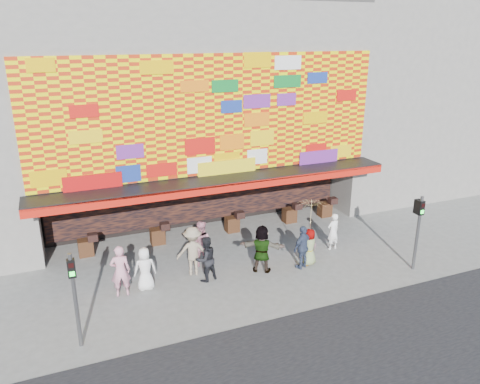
{
  "coord_description": "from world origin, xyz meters",
  "views": [
    {
      "loc": [
        -6.29,
        -14.02,
        8.75
      ],
      "look_at": [
        0.32,
        2.0,
        2.84
      ],
      "focal_mm": 35.0,
      "sensor_mm": 36.0,
      "label": 1
    }
  ],
  "objects_px": {
    "ped_c": "(206,259)",
    "ped_a": "(145,269)",
    "ped_i": "(201,243)",
    "signal_right": "(419,225)",
    "parasol": "(311,213)",
    "ped_f": "(262,249)",
    "ped_g": "(309,247)",
    "signal_left": "(74,290)",
    "ped_b": "(120,271)",
    "ped_d": "(193,251)",
    "ped_e": "(303,247)",
    "ped_h": "(333,231)"
  },
  "relations": [
    {
      "from": "ped_b",
      "to": "ped_e",
      "type": "relative_size",
      "value": 1.07
    },
    {
      "from": "signal_right",
      "to": "ped_d",
      "type": "distance_m",
      "value": 8.6
    },
    {
      "from": "ped_f",
      "to": "ped_h",
      "type": "xyz_separation_m",
      "value": [
        3.61,
        0.63,
        -0.14
      ]
    },
    {
      "from": "ped_i",
      "to": "ped_b",
      "type": "bearing_deg",
      "value": 48.24
    },
    {
      "from": "ped_g",
      "to": "parasol",
      "type": "height_order",
      "value": "parasol"
    },
    {
      "from": "signal_left",
      "to": "ped_i",
      "type": "bearing_deg",
      "value": 35.77
    },
    {
      "from": "signal_left",
      "to": "ped_b",
      "type": "relative_size",
      "value": 1.59
    },
    {
      "from": "parasol",
      "to": "ped_f",
      "type": "bearing_deg",
      "value": 173.77
    },
    {
      "from": "ped_f",
      "to": "ped_g",
      "type": "relative_size",
      "value": 1.25
    },
    {
      "from": "signal_right",
      "to": "ped_g",
      "type": "relative_size",
      "value": 1.99
    },
    {
      "from": "signal_left",
      "to": "signal_right",
      "type": "relative_size",
      "value": 1.0
    },
    {
      "from": "signal_left",
      "to": "ped_a",
      "type": "distance_m",
      "value": 3.64
    },
    {
      "from": "ped_a",
      "to": "parasol",
      "type": "relative_size",
      "value": 0.82
    },
    {
      "from": "ped_d",
      "to": "ped_h",
      "type": "distance_m",
      "value": 6.11
    },
    {
      "from": "ped_h",
      "to": "ped_b",
      "type": "bearing_deg",
      "value": -7.12
    },
    {
      "from": "ped_e",
      "to": "ped_c",
      "type": "bearing_deg",
      "value": -28.12
    },
    {
      "from": "ped_a",
      "to": "ped_f",
      "type": "relative_size",
      "value": 0.85
    },
    {
      "from": "ped_c",
      "to": "ped_g",
      "type": "height_order",
      "value": "ped_c"
    },
    {
      "from": "ped_e",
      "to": "ped_g",
      "type": "bearing_deg",
      "value": 179.45
    },
    {
      "from": "ped_i",
      "to": "parasol",
      "type": "bearing_deg",
      "value": -172.35
    },
    {
      "from": "signal_right",
      "to": "parasol",
      "type": "bearing_deg",
      "value": 152.11
    },
    {
      "from": "signal_right",
      "to": "parasol",
      "type": "distance_m",
      "value": 4.07
    },
    {
      "from": "ped_a",
      "to": "ped_i",
      "type": "bearing_deg",
      "value": -153.43
    },
    {
      "from": "signal_right",
      "to": "ped_g",
      "type": "height_order",
      "value": "signal_right"
    },
    {
      "from": "ped_d",
      "to": "ped_f",
      "type": "height_order",
      "value": "ped_d"
    },
    {
      "from": "ped_e",
      "to": "ped_d",
      "type": "bearing_deg",
      "value": -36.45
    },
    {
      "from": "ped_b",
      "to": "ped_d",
      "type": "distance_m",
      "value": 2.83
    },
    {
      "from": "ped_b",
      "to": "ped_i",
      "type": "distance_m",
      "value": 3.45
    },
    {
      "from": "ped_d",
      "to": "ped_e",
      "type": "height_order",
      "value": "ped_d"
    },
    {
      "from": "ped_e",
      "to": "ped_f",
      "type": "height_order",
      "value": "ped_f"
    },
    {
      "from": "ped_e",
      "to": "signal_right",
      "type": "bearing_deg",
      "value": 135.41
    },
    {
      "from": "ped_e",
      "to": "ped_h",
      "type": "relative_size",
      "value": 1.09
    },
    {
      "from": "signal_left",
      "to": "ped_g",
      "type": "distance_m",
      "value": 9.09
    },
    {
      "from": "signal_right",
      "to": "ped_g",
      "type": "distance_m",
      "value": 4.2
    },
    {
      "from": "ped_d",
      "to": "ped_e",
      "type": "distance_m",
      "value": 4.25
    },
    {
      "from": "signal_left",
      "to": "parasol",
      "type": "bearing_deg",
      "value": 12.12
    },
    {
      "from": "ped_c",
      "to": "ped_d",
      "type": "height_order",
      "value": "ped_d"
    },
    {
      "from": "ped_b",
      "to": "ped_h",
      "type": "relative_size",
      "value": 1.17
    },
    {
      "from": "parasol",
      "to": "ped_e",
      "type": "bearing_deg",
      "value": -159.93
    },
    {
      "from": "signal_left",
      "to": "ped_d",
      "type": "height_order",
      "value": "signal_left"
    },
    {
      "from": "ped_b",
      "to": "ped_e",
      "type": "height_order",
      "value": "ped_b"
    },
    {
      "from": "signal_right",
      "to": "ped_i",
      "type": "height_order",
      "value": "signal_right"
    },
    {
      "from": "ped_c",
      "to": "ped_i",
      "type": "bearing_deg",
      "value": -116.06
    },
    {
      "from": "ped_e",
      "to": "ped_i",
      "type": "bearing_deg",
      "value": -46.34
    },
    {
      "from": "ped_f",
      "to": "ped_e",
      "type": "bearing_deg",
      "value": -161.16
    },
    {
      "from": "ped_c",
      "to": "ped_a",
      "type": "bearing_deg",
      "value": -22.63
    },
    {
      "from": "signal_right",
      "to": "ped_b",
      "type": "distance_m",
      "value": 11.12
    },
    {
      "from": "ped_b",
      "to": "ped_i",
      "type": "height_order",
      "value": "ped_b"
    },
    {
      "from": "ped_f",
      "to": "ped_i",
      "type": "distance_m",
      "value": 2.43
    },
    {
      "from": "ped_d",
      "to": "ped_h",
      "type": "bearing_deg",
      "value": -166.03
    }
  ]
}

